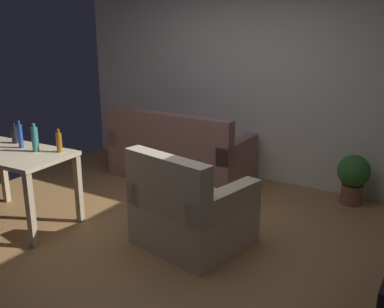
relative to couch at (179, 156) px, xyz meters
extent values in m
cube|color=#9E7042|center=(0.76, -1.59, -0.32)|extent=(5.20, 4.40, 0.02)
cube|color=silver|center=(0.76, 0.61, 1.04)|extent=(5.20, 0.10, 2.70)
cube|color=#996B66|center=(0.00, 0.06, -0.11)|extent=(1.79, 0.84, 0.40)
cube|color=#8C625D|center=(0.00, -0.28, 0.35)|extent=(1.79, 0.16, 0.52)
cube|color=#926661|center=(0.81, 0.06, 0.20)|extent=(0.16, 0.84, 0.22)
cube|color=#926661|center=(-0.81, 0.06, 0.20)|extent=(0.16, 0.84, 0.22)
cube|color=#C6B28E|center=(-0.70, -1.97, 0.43)|extent=(1.23, 0.75, 0.04)
cube|color=tan|center=(-0.13, -2.26, 0.05)|extent=(0.06, 0.06, 0.72)
cube|color=tan|center=(-1.27, -1.68, 0.05)|extent=(0.06, 0.06, 0.72)
cube|color=tan|center=(-0.15, -1.64, 0.05)|extent=(0.06, 0.06, 0.72)
cylinder|color=brown|center=(2.13, 0.31, -0.20)|extent=(0.24, 0.24, 0.22)
sphere|color=#2D6B28|center=(2.13, 0.31, 0.08)|extent=(0.36, 0.36, 0.36)
cube|color=beige|center=(1.08, -1.41, -0.11)|extent=(1.05, 1.00, 0.40)
cube|color=#C0AD91|center=(1.01, -1.74, 0.35)|extent=(0.91, 0.33, 0.52)
cube|color=#C8B597|center=(1.44, -1.48, 0.20)|extent=(0.32, 0.86, 0.22)
cube|color=#C8B597|center=(0.71, -1.33, 0.20)|extent=(0.32, 0.86, 0.22)
cylinder|color=black|center=(-0.92, -1.74, 0.54)|extent=(0.07, 0.07, 0.17)
cylinder|color=black|center=(-0.92, -1.74, 0.65)|extent=(0.03, 0.03, 0.04)
cylinder|color=#2347A3|center=(-0.72, -1.83, 0.57)|extent=(0.05, 0.05, 0.24)
cylinder|color=#2347A3|center=(-0.72, -1.83, 0.71)|extent=(0.02, 0.02, 0.04)
cylinder|color=teal|center=(-0.48, -1.84, 0.57)|extent=(0.06, 0.06, 0.24)
cylinder|color=teal|center=(-0.48, -1.84, 0.72)|extent=(0.03, 0.03, 0.04)
cylinder|color=#9E6019|center=(-0.27, -1.73, 0.55)|extent=(0.06, 0.06, 0.19)
cylinder|color=#9E6019|center=(-0.27, -1.73, 0.66)|extent=(0.02, 0.02, 0.04)
camera|label=1|loc=(3.05, -4.67, 1.71)|focal=41.95mm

